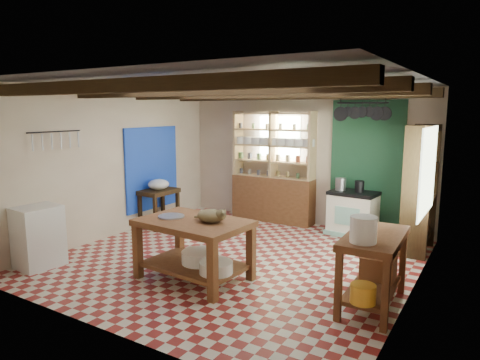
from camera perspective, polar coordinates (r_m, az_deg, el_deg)
The scene contains 30 objects.
floor at distance 6.58m, azimuth -0.70°, elevation -10.50°, with size 5.00×5.00×0.02m, color maroon.
ceiling at distance 6.21m, azimuth -0.74°, elevation 12.81°, with size 5.00×5.00×0.02m, color #414146.
wall_back at distance 8.46m, azimuth 8.35°, elevation 2.97°, with size 5.00×0.04×2.60m, color beige.
wall_front at distance 4.39m, azimuth -18.43°, elevation -3.29°, with size 5.00×0.04×2.60m, color beige.
wall_left at distance 7.87m, azimuth -16.32°, elevation 2.22°, with size 0.04×5.00×2.60m, color beige.
wall_right at distance 5.38m, azimuth 22.44°, elevation -1.26°, with size 0.04×5.00×2.60m, color beige.
ceiling_beams at distance 6.20m, azimuth -0.74°, elevation 11.70°, with size 5.00×3.80×0.15m, color #332312.
blue_wall_patch at distance 8.50m, azimuth -11.64°, elevation 1.54°, with size 0.04×1.40×1.60m, color blue.
green_wall_patch at distance 8.04m, azimuth 16.48°, elevation 1.99°, with size 1.30×0.04×2.30m, color #1F4E32.
window_back at distance 8.62m, azimuth 5.29°, elevation 5.81°, with size 0.90×0.02×0.80m, color silver.
window_right at distance 6.35m, azimuth 23.78°, elevation 1.08°, with size 0.02×1.30×1.20m, color silver.
utensil_rail at distance 7.04m, azimuth -23.42°, elevation 4.95°, with size 0.06×0.90×0.28m, color black.
pot_rack at distance 7.57m, azimuth 15.96°, elevation 8.65°, with size 0.86×0.12×0.36m, color black.
shelving_unit at distance 8.55m, azimuth 4.43°, elevation 1.75°, with size 1.70×0.34×2.20m, color tan.
tall_rack at distance 7.22m, azimuth 22.88°, elevation -1.17°, with size 0.40×0.86×2.00m, color #332312.
work_table at distance 5.74m, azimuth -6.16°, elevation -9.21°, with size 1.42×0.94×0.80m, color brown.
stove at distance 7.91m, azimuth 14.80°, elevation -4.33°, with size 0.81×0.55×0.80m, color white.
prep_table at distance 8.36m, azimuth -10.72°, elevation -3.70°, with size 0.49×0.72×0.73m, color #332312.
white_cabinet at distance 6.78m, azimuth -25.30°, elevation -6.85°, with size 0.49×0.58×0.88m, color white.
right_counter at distance 5.17m, azimuth 17.31°, elevation -11.47°, with size 0.59×1.18×0.85m, color brown.
cat at distance 5.49m, azimuth -3.93°, elevation -4.78°, with size 0.37×0.28×0.17m, color olive.
steel_tray at distance 5.82m, azimuth -9.15°, elevation -4.80°, with size 0.35×0.35×0.02m, color #AEAFB6.
basin_large at distance 5.78m, azimuth -5.43°, elevation -10.19°, with size 0.47×0.47×0.16m, color white.
basin_small at distance 5.44m, azimuth -3.21°, elevation -11.54°, with size 0.42×0.42×0.15m, color white.
kettle_left at distance 7.90m, azimuth 13.28°, elevation -0.52°, with size 0.19×0.19×0.22m, color #AEAFB6.
kettle_right at distance 7.78m, azimuth 15.64°, elevation -0.84°, with size 0.16×0.16×0.20m, color black.
enamel_bowl at distance 8.27m, azimuth -10.82°, elevation -0.57°, with size 0.40×0.40×0.20m, color white.
white_bucket at distance 4.69m, azimuth 16.13°, elevation -6.36°, with size 0.28×0.28×0.28m, color white.
wicker_basket at distance 5.47m, azimuth 17.95°, elevation -11.05°, with size 0.39×0.31×0.27m, color #945E3B.
yellow_tub at distance 4.80m, azimuth 16.08°, elevation -14.36°, with size 0.27×0.27×0.20m, color yellow.
Camera 1 is at (3.30, -5.24, 2.22)m, focal length 32.00 mm.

